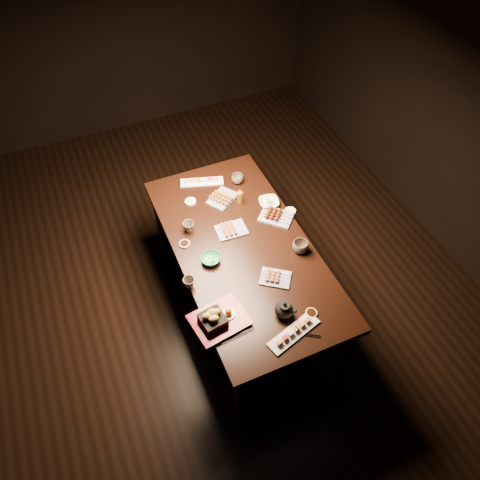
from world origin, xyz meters
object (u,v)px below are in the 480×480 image
(yakitori_plate_left, at_px, (222,197))
(condiment_bottle, at_px, (240,196))
(dining_table, at_px, (243,279))
(edamame_bowl_green, at_px, (211,259))
(tempura_tray, at_px, (219,316))
(teacup_mid_right, at_px, (300,247))
(sushi_platter_far, at_px, (202,181))
(sushi_platter_near, at_px, (294,332))
(teacup_far_left, at_px, (189,227))
(teacup_near_left, at_px, (189,283))
(teacup_far_right, at_px, (237,179))
(yakitori_plate_center, at_px, (231,228))
(yakitori_plate_right, at_px, (275,276))
(edamame_bowl_cream, at_px, (269,202))
(teapot, at_px, (284,308))

(yakitori_plate_left, height_order, condiment_bottle, condiment_bottle)
(dining_table, bearing_deg, edamame_bowl_green, -158.02)
(edamame_bowl_green, relative_size, tempura_tray, 0.41)
(teacup_mid_right, bearing_deg, yakitori_plate_left, 113.78)
(sushi_platter_far, height_order, yakitori_plate_left, yakitori_plate_left)
(sushi_platter_far, relative_size, teacup_mid_right, 3.11)
(sushi_platter_near, distance_m, teacup_far_left, 1.07)
(teacup_near_left, bearing_deg, edamame_bowl_green, 33.98)
(dining_table, relative_size, sushi_platter_far, 5.42)
(teacup_mid_right, bearing_deg, teacup_far_left, 143.00)
(teacup_far_right, bearing_deg, condiment_bottle, -108.50)
(yakitori_plate_center, xyz_separation_m, teacup_mid_right, (0.36, -0.36, 0.02))
(sushi_platter_near, bearing_deg, edamame_bowl_green, 93.15)
(dining_table, height_order, sushi_platter_near, sushi_platter_near)
(dining_table, relative_size, teacup_mid_right, 16.86)
(teacup_near_left, bearing_deg, sushi_platter_near, -51.51)
(teacup_far_right, bearing_deg, tempura_tray, -118.22)
(sushi_platter_near, height_order, teacup_mid_right, teacup_mid_right)
(yakitori_plate_right, height_order, teacup_near_left, teacup_near_left)
(yakitori_plate_right, xyz_separation_m, edamame_bowl_green, (-0.33, 0.30, -0.00))
(dining_table, distance_m, teacup_far_right, 0.78)
(teacup_far_left, xyz_separation_m, teacup_far_right, (0.52, 0.33, -0.00))
(sushi_platter_far, distance_m, teacup_near_left, 0.99)
(sushi_platter_far, distance_m, tempura_tray, 1.26)
(dining_table, height_order, yakitori_plate_left, yakitori_plate_left)
(sushi_platter_near, distance_m, edamame_bowl_cream, 1.10)
(yakitori_plate_left, height_order, edamame_bowl_green, yakitori_plate_left)
(yakitori_plate_center, distance_m, teacup_far_right, 0.51)
(teapot, bearing_deg, teacup_near_left, 177.83)
(dining_table, relative_size, yakitori_plate_right, 9.22)
(sushi_platter_far, bearing_deg, yakitori_plate_center, 109.36)
(yakitori_plate_left, bearing_deg, teacup_mid_right, -99.74)
(tempura_tray, bearing_deg, condiment_bottle, 51.11)
(edamame_bowl_cream, height_order, teacup_mid_right, teacup_mid_right)
(condiment_bottle, bearing_deg, teacup_mid_right, -72.32)
(yakitori_plate_left, relative_size, edamame_bowl_green, 1.61)
(edamame_bowl_green, bearing_deg, teacup_near_left, -146.02)
(sushi_platter_near, bearing_deg, condiment_bottle, 65.98)
(sushi_platter_far, distance_m, teacup_mid_right, 0.99)
(yakitori_plate_left, bearing_deg, edamame_bowl_cream, -65.57)
(teacup_far_right, bearing_deg, yakitori_plate_left, -144.40)
(dining_table, bearing_deg, edamame_bowl_cream, 56.90)
(yakitori_plate_left, height_order, teacup_mid_right, teacup_mid_right)
(teacup_far_left, bearing_deg, condiment_bottle, 14.82)
(teacup_far_right, relative_size, teapot, 0.67)
(teapot, bearing_deg, sushi_platter_far, 132.38)
(teacup_near_left, bearing_deg, condiment_bottle, 43.60)
(yakitori_plate_right, relative_size, edamame_bowl_cream, 1.33)
(teacup_near_left, relative_size, teacup_far_right, 0.83)
(sushi_platter_near, relative_size, teacup_far_left, 4.31)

